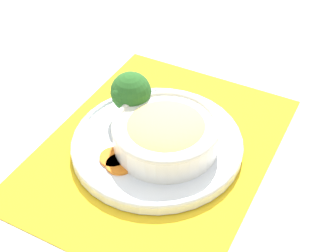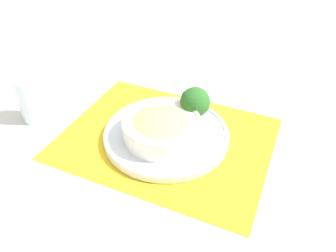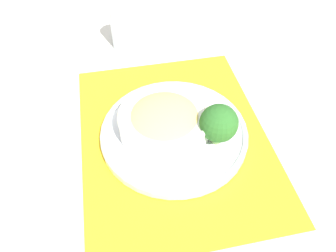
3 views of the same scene
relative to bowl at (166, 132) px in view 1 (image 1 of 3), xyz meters
The scene contains 7 objects.
ground_plane 0.05m from the bowl, 73.97° to the left, with size 4.00×4.00×0.00m, color beige.
placemat 0.05m from the bowl, 73.97° to the left, with size 0.53×0.43×0.00m.
plate 0.04m from the bowl, 73.97° to the left, with size 0.30×0.30×0.02m.
bowl is the anchor object (origin of this frame).
broccoli_floret 0.11m from the bowl, 57.96° to the left, with size 0.07×0.07×0.09m.
carrot_slice_near 0.10m from the bowl, 130.89° to the left, with size 0.05×0.05×0.01m.
carrot_slice_middle 0.09m from the bowl, 142.94° to the left, with size 0.05×0.05×0.01m.
Camera 1 is at (-0.54, -0.23, 0.58)m, focal length 50.00 mm.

